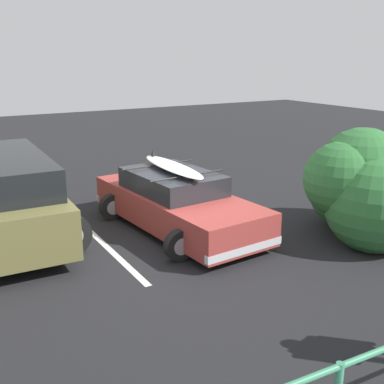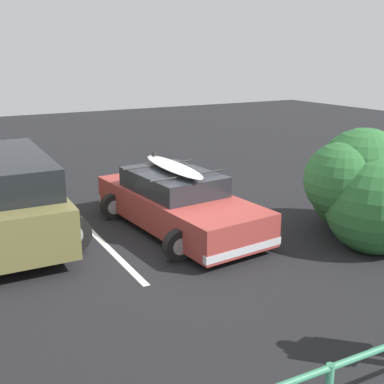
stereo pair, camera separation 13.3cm
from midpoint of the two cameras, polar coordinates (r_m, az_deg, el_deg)
The scene contains 5 objects.
ground_plane at distance 9.74m, azimuth -1.71°, elevation -5.19°, with size 44.00×44.00×0.02m, color black.
parking_stripe at distance 9.47m, azimuth -10.06°, elevation -5.99°, with size 4.08×0.12×0.00m, color silver.
sedan_car at distance 9.92m, azimuth -1.44°, elevation -1.19°, with size 2.44×4.47×1.47m.
suv_car at distance 9.95m, azimuth -21.49°, elevation -0.46°, with size 2.83×4.72×1.68m.
bush_near_left at distance 9.94m, azimuth 19.86°, elevation 0.57°, with size 2.66×2.89×2.28m.
Camera 2 is at (4.14, 8.08, 3.51)m, focal length 45.00 mm.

